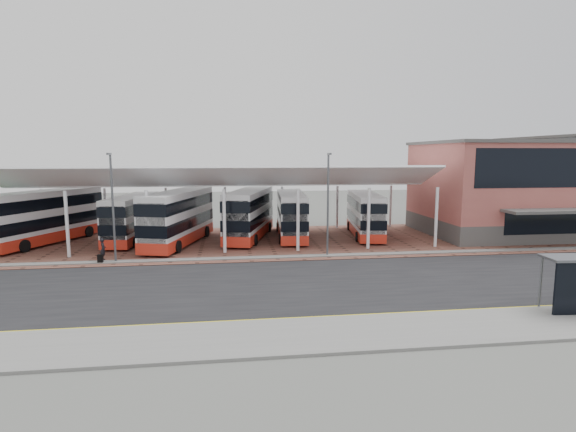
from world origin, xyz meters
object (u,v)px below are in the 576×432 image
bus_0 (46,217)px  bus_3 (250,214)px  bus_1 (132,218)px  terminal (517,188)px  bus_2 (179,218)px  bus_5 (365,215)px  bus_4 (291,215)px  pedestrian (103,249)px

bus_0 → bus_3: 18.15m
bus_0 → bus_1: size_ratio=1.12×
terminal → bus_2: (-33.04, -1.26, -2.26)m
bus_3 → bus_5: 11.22m
terminal → bus_4: size_ratio=1.74×
terminal → pedestrian: size_ratio=10.97×
bus_3 → bus_4: bus_3 is taller
terminal → bus_3: bearing=178.4°
bus_2 → bus_3: bus_2 is taller
pedestrian → bus_0: bearing=29.6°
bus_1 → bus_0: bearing=-171.7°
bus_3 → bus_4: (3.98, -0.05, -0.15)m
terminal → bus_3: 26.80m
terminal → bus_4: bearing=178.2°
bus_2 → bus_1: bearing=169.7°
bus_4 → pedestrian: 17.17m
bus_1 → pedestrian: bearing=-87.7°
terminal → bus_4: (-22.71, 0.70, -2.47)m
bus_5 → pedestrian: bearing=-153.5°
pedestrian → bus_3: bearing=-68.2°
terminal → bus_4: 22.86m
terminal → bus_4: terminal is taller
bus_2 → pedestrian: 7.70m
bus_1 → bus_3: size_ratio=0.90×
bus_3 → bus_5: bearing=14.1°
bus_2 → terminal: bearing=17.7°
bus_1 → bus_3: bearing=6.1°
terminal → bus_2: bearing=-177.8°
bus_1 → pedestrian: (-0.61, -7.78, -1.23)m
bus_1 → bus_3: 10.76m
bus_2 → bus_5: 17.66m
bus_3 → bus_1: bearing=-165.4°
bus_4 → bus_1: bearing=-176.3°
bus_1 → bus_2: bus_2 is taller
bus_3 → bus_4: size_ratio=1.08×
bus_2 → bus_3: (6.35, 2.01, -0.06)m
bus_5 → pedestrian: bus_5 is taller
bus_0 → bus_3: size_ratio=1.01×
bus_2 → bus_3: 6.66m
bus_5 → bus_0: bearing=-172.0°
bus_0 → pedestrian: bus_0 is taller
bus_1 → pedestrian: bus_1 is taller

